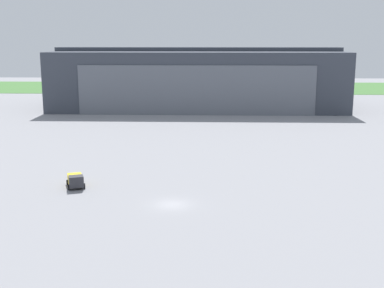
{
  "coord_description": "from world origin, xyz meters",
  "views": [
    {
      "loc": [
        4.98,
        -63.39,
        21.55
      ],
      "look_at": [
        2.01,
        18.01,
        4.46
      ],
      "focal_mm": 47.03,
      "sensor_mm": 36.0,
      "label": 1
    }
  ],
  "objects": [
    {
      "name": "maintenance_hangar",
      "position": [
        0.97,
        98.34,
        9.02
      ],
      "size": [
        89.22,
        37.03,
        18.95
      ],
      "color": "#383D47",
      "rests_on": "ground_plane"
    },
    {
      "name": "grass_field_strip",
      "position": [
        0.0,
        163.57,
        0.04
      ],
      "size": [
        440.0,
        56.0,
        0.08
      ],
      "primitive_type": "cube",
      "color": "#427336",
      "rests_on": "ground_plane"
    },
    {
      "name": "ground_plane",
      "position": [
        0.0,
        0.0,
        0.0
      ],
      "size": [
        440.0,
        440.0,
        0.0
      ],
      "primitive_type": "plane",
      "color": "gray"
    },
    {
      "name": "ops_van",
      "position": [
        -14.88,
        7.54,
        1.06
      ],
      "size": [
        3.5,
        4.89,
        2.03
      ],
      "color": "#2D2D33",
      "rests_on": "ground_plane"
    }
  ]
}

